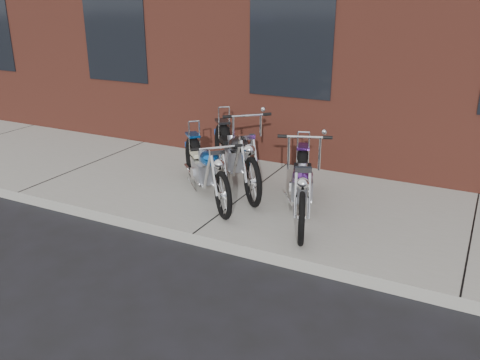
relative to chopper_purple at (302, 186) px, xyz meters
The scene contains 5 objects.
ground 1.58m from the chopper_purple, 130.49° to the right, with size 120.00×120.00×0.00m, color black.
sidewalk 1.13m from the chopper_purple, 158.79° to the left, with size 22.00×3.00×0.15m, color #A19E96.
chopper_purple is the anchor object (origin of this frame).
chopper_blue 1.44m from the chopper_purple, behind, with size 1.64×1.60×0.95m.
chopper_third 1.45m from the chopper_purple, 153.65° to the left, with size 1.70×1.85×1.22m.
Camera 1 is at (3.01, -4.66, 2.87)m, focal length 38.00 mm.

